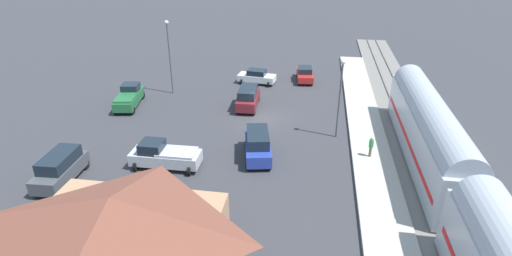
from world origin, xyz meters
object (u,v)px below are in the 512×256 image
object	(u,v)px
suv_blue	(258,145)
light_pole_lot_center	(169,49)
pickup_green	(129,97)
light_pole_near_platform	(340,89)
sedan_white	(257,77)
suv_maroon	(248,97)
station_building	(118,242)
suv_charcoal	(60,168)
pedestrian_on_platform	(371,146)
pickup_silver	(164,155)
sedan_red	(305,74)

from	to	relation	value
suv_blue	light_pole_lot_center	world-z (taller)	light_pole_lot_center
pickup_green	light_pole_near_platform	distance (m)	22.19
sedan_white	light_pole_lot_center	world-z (taller)	light_pole_lot_center
light_pole_lot_center	suv_maroon	bearing A→B (deg)	163.05
station_building	sedan_white	world-z (taller)	station_building
light_pole_near_platform	suv_blue	bearing A→B (deg)	36.31
suv_charcoal	suv_blue	distance (m)	14.88
sedan_white	pickup_green	bearing A→B (deg)	37.02
suv_charcoal	light_pole_lot_center	world-z (taller)	light_pole_lot_center
light_pole_lot_center	pedestrian_on_platform	bearing A→B (deg)	150.08
suv_charcoal	suv_blue	xyz separation A→B (m)	(-13.70, -5.81, 0.00)
pedestrian_on_platform	suv_charcoal	size ratio (longest dim) A/B	0.34
suv_maroon	pickup_green	xyz separation A→B (m)	(12.52, 1.54, -0.12)
station_building	pickup_silver	bearing A→B (deg)	-79.34
pickup_silver	light_pole_near_platform	distance (m)	15.70
pickup_silver	station_building	bearing A→B (deg)	100.66
station_building	sedan_white	bearing A→B (deg)	-93.36
pickup_silver	light_pole_lot_center	distance (m)	16.98
pedestrian_on_platform	suv_blue	xyz separation A→B (m)	(9.02, 1.00, -0.13)
suv_charcoal	pickup_green	xyz separation A→B (m)	(1.42, -14.48, -0.12)
suv_charcoal	light_pole_lot_center	bearing A→B (deg)	-95.45
pedestrian_on_platform	pickup_green	bearing A→B (deg)	-17.61
suv_charcoal	light_pole_near_platform	size ratio (longest dim) A/B	0.69
pickup_silver	light_pole_lot_center	world-z (taller)	light_pole_lot_center
suv_maroon	pickup_green	world-z (taller)	suv_maroon
station_building	suv_blue	xyz separation A→B (m)	(-4.77, -14.28, -1.73)
sedan_red	suv_charcoal	bearing A→B (deg)	57.09
suv_blue	pickup_green	world-z (taller)	suv_blue
station_building	sedan_red	xyz separation A→B (m)	(-7.65, -34.08, -2.00)
pedestrian_on_platform	pickup_green	distance (m)	25.33
suv_blue	pickup_green	bearing A→B (deg)	-29.82
pickup_green	sedan_red	world-z (taller)	pickup_green
station_building	pickup_green	bearing A→B (deg)	-65.71
suv_maroon	light_pole_lot_center	distance (m)	10.52
sedan_red	light_pole_lot_center	bearing A→B (deg)	24.58
light_pole_lot_center	station_building	bearing A→B (deg)	104.63
light_pole_near_platform	sedan_white	bearing A→B (deg)	-54.73
sedan_red	light_pole_lot_center	distance (m)	16.80
station_building	pickup_green	xyz separation A→B (m)	(10.35, -22.94, -1.85)
suv_blue	light_pole_lot_center	xyz separation A→B (m)	(11.90, -13.04, 4.01)
pickup_green	sedan_red	distance (m)	21.17
suv_blue	sedan_red	xyz separation A→B (m)	(-2.88, -19.80, -0.27)
pickup_silver	light_pole_lot_center	bearing A→B (deg)	-72.52
suv_maroon	station_building	bearing A→B (deg)	84.94
station_building	light_pole_lot_center	xyz separation A→B (m)	(7.13, -27.32, 2.28)
pickup_silver	suv_blue	world-z (taller)	suv_blue
sedan_white	suv_maroon	size ratio (longest dim) A/B	0.95
sedan_white	suv_maroon	world-z (taller)	suv_maroon
suv_maroon	pickup_green	bearing A→B (deg)	7.02
suv_maroon	sedan_red	distance (m)	11.05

